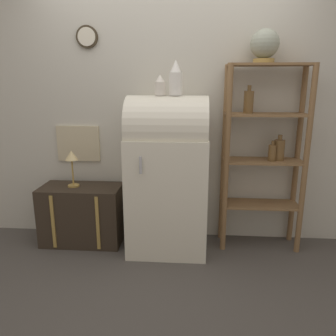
# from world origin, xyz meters

# --- Properties ---
(ground_plane) EXTENTS (12.00, 12.00, 0.00)m
(ground_plane) POSITION_xyz_m (0.00, 0.00, 0.00)
(ground_plane) COLOR #4C4742
(wall_back) EXTENTS (7.00, 0.09, 2.70)m
(wall_back) POSITION_xyz_m (-0.00, 0.57, 1.35)
(wall_back) COLOR beige
(wall_back) RESTS_ON ground_plane
(refrigerator) EXTENTS (0.72, 0.62, 1.44)m
(refrigerator) POSITION_xyz_m (-0.00, 0.26, 0.74)
(refrigerator) COLOR silver
(refrigerator) RESTS_ON ground_plane
(suitcase_trunk) EXTENTS (0.77, 0.40, 0.57)m
(suitcase_trunk) POSITION_xyz_m (-0.85, 0.31, 0.29)
(suitcase_trunk) COLOR #33281E
(suitcase_trunk) RESTS_ON ground_plane
(shelf_unit) EXTENTS (0.74, 0.30, 1.70)m
(shelf_unit) POSITION_xyz_m (0.88, 0.38, 0.97)
(shelf_unit) COLOR olive
(shelf_unit) RESTS_ON ground_plane
(globe) EXTENTS (0.25, 0.25, 0.29)m
(globe) POSITION_xyz_m (0.82, 0.40, 1.86)
(globe) COLOR #AD8942
(globe) RESTS_ON shelf_unit
(vase_left) EXTENTS (0.10, 0.10, 0.17)m
(vase_left) POSITION_xyz_m (-0.06, 0.25, 1.52)
(vase_left) COLOR silver
(vase_left) RESTS_ON refrigerator
(vase_center) EXTENTS (0.11, 0.11, 0.29)m
(vase_center) POSITION_xyz_m (0.07, 0.25, 1.57)
(vase_center) COLOR white
(vase_center) RESTS_ON refrigerator
(desk_lamp) EXTENTS (0.12, 0.12, 0.35)m
(desk_lamp) POSITION_xyz_m (-0.92, 0.32, 0.84)
(desk_lamp) COLOR #AD8942
(desk_lamp) RESTS_ON suitcase_trunk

